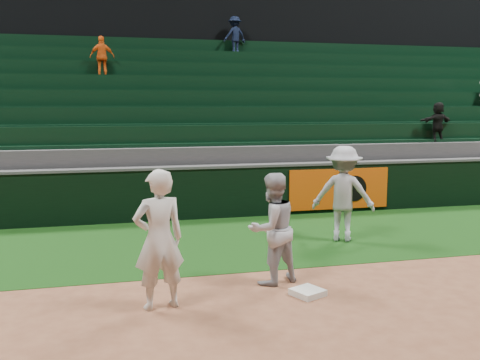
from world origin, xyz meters
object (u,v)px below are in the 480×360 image
at_px(base_coach, 343,194).
at_px(first_base, 308,292).
at_px(first_baseman, 159,240).
at_px(baserunner, 272,229).

bearing_deg(base_coach, first_base, 85.07).
relative_size(first_baseman, baserunner, 1.11).
height_order(first_base, baserunner, baserunner).
height_order(baserunner, base_coach, base_coach).
distance_m(first_base, base_coach, 3.36).
bearing_deg(base_coach, baserunner, 72.80).
height_order(first_base, first_baseman, first_baseman).
relative_size(first_base, base_coach, 0.21).
bearing_deg(first_base, first_baseman, 179.23).
bearing_deg(base_coach, first_baseman, 63.13).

